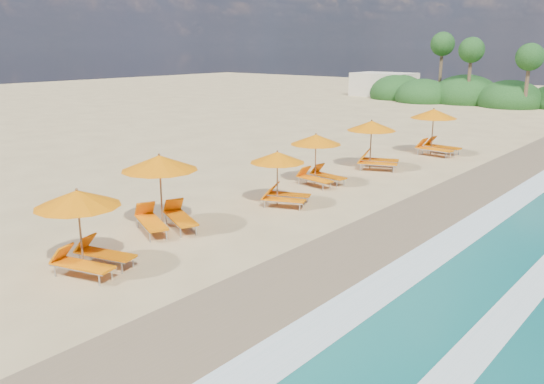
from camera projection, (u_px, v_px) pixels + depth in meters
ground at (272, 225)px, 19.43m from camera, size 160.00×160.00×0.00m
wet_sand at (373, 251)px, 16.96m from camera, size 4.00×160.00×0.01m
surf_foam at (459, 273)px, 15.28m from camera, size 4.00×160.00×0.01m
station_2 at (85, 225)px, 15.18m from camera, size 2.96×2.87×2.37m
station_3 at (162, 188)px, 18.60m from camera, size 3.42×3.39×2.61m
station_4 at (281, 175)px, 21.59m from camera, size 2.83×2.81×2.18m
station_5 at (318, 156)px, 24.80m from camera, size 2.73×2.59×2.32m
station_6 at (375, 141)px, 27.94m from camera, size 3.27×3.23×2.50m
station_7 at (436, 129)px, 31.58m from camera, size 2.98×2.78×2.66m
treeline at (473, 95)px, 59.16m from camera, size 25.80×8.80×9.74m
beach_building at (384, 84)px, 68.36m from camera, size 7.00×5.00×2.80m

